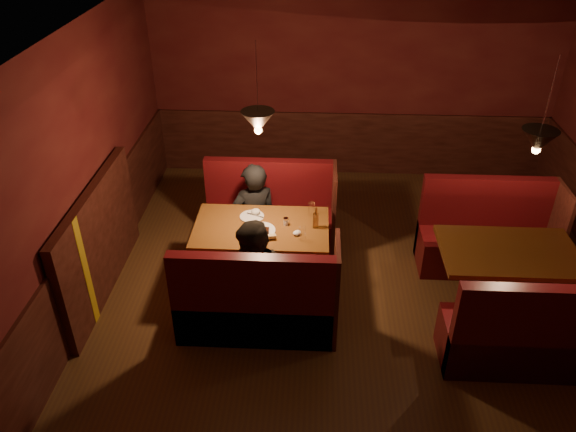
# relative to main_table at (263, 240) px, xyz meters

# --- Properties ---
(room) EXTENTS (6.02, 7.02, 2.92)m
(room) POSITION_rel_main_table_xyz_m (0.83, -0.53, 0.43)
(room) COLOR #52341E
(room) RESTS_ON ground
(main_table) EXTENTS (1.50, 0.91, 1.05)m
(main_table) POSITION_rel_main_table_xyz_m (0.00, 0.00, 0.00)
(main_table) COLOR #582C10
(main_table) RESTS_ON ground
(main_bench_far) EXTENTS (1.65, 0.59, 1.13)m
(main_bench_far) POSITION_rel_main_table_xyz_m (0.02, 0.85, -0.26)
(main_bench_far) COLOR #450B13
(main_bench_far) RESTS_ON ground
(main_bench_near) EXTENTS (1.65, 0.59, 1.13)m
(main_bench_near) POSITION_rel_main_table_xyz_m (0.02, -0.85, -0.26)
(main_bench_near) COLOR #450B13
(main_bench_near) RESTS_ON ground
(second_table) EXTENTS (1.43, 0.91, 0.80)m
(second_table) POSITION_rel_main_table_xyz_m (2.63, -0.32, -0.02)
(second_table) COLOR #582C10
(second_table) RESTS_ON ground
(second_bench_far) EXTENTS (1.58, 0.59, 1.13)m
(second_bench_far) POSITION_rel_main_table_xyz_m (2.66, 0.53, -0.26)
(second_bench_far) COLOR #450B13
(second_bench_far) RESTS_ON ground
(second_bench_near) EXTENTS (1.58, 0.59, 1.13)m
(second_bench_near) POSITION_rel_main_table_xyz_m (2.66, -1.17, -0.26)
(second_bench_near) COLOR #450B13
(second_bench_near) RESTS_ON ground
(diner_a) EXTENTS (0.69, 0.58, 1.62)m
(diner_a) POSITION_rel_main_table_xyz_m (-0.16, 0.58, 0.19)
(diner_a) COLOR black
(diner_a) RESTS_ON ground
(diner_b) EXTENTS (0.89, 0.75, 1.62)m
(diner_b) POSITION_rel_main_table_xyz_m (0.01, -0.70, 0.19)
(diner_b) COLOR black
(diner_b) RESTS_ON ground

